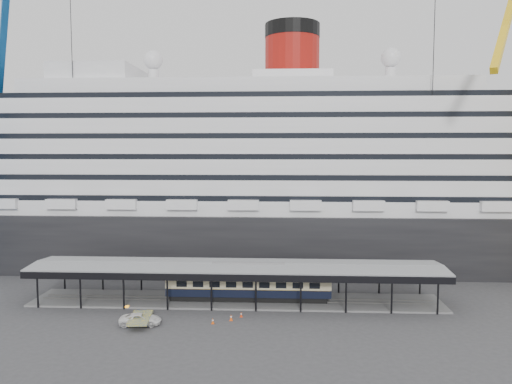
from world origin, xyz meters
TOP-DOWN VIEW (x-y plane):
  - ground at (0.00, 0.00)m, footprint 200.00×200.00m
  - cruise_ship at (0.05, 32.00)m, footprint 130.00×30.00m
  - platform_canopy at (0.00, 5.00)m, footprint 56.00×9.18m
  - port_truck at (-10.59, -4.90)m, footprint 5.14×2.82m
  - pullman_carriage at (1.65, 5.00)m, footprint 22.42×3.14m
  - traffic_cone_left at (1.17, -1.44)m, footprint 0.39×0.39m
  - traffic_cone_mid at (-2.04, -4.03)m, footprint 0.45×0.45m
  - traffic_cone_right at (0.04, -2.78)m, footprint 0.44×0.44m

SIDE VIEW (x-z plane):
  - ground at x=0.00m, z-range 0.00..0.00m
  - traffic_cone_left at x=1.17m, z-range 0.00..0.66m
  - traffic_cone_mid at x=-2.04m, z-range 0.00..0.71m
  - traffic_cone_right at x=0.04m, z-range 0.00..0.77m
  - port_truck at x=-10.59m, z-range 0.00..1.37m
  - platform_canopy at x=0.00m, z-range -0.29..5.01m
  - pullman_carriage at x=1.65m, z-range -8.34..13.68m
  - cruise_ship at x=0.05m, z-range -3.60..40.30m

